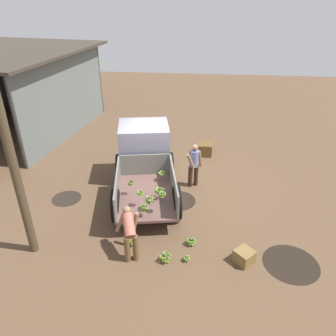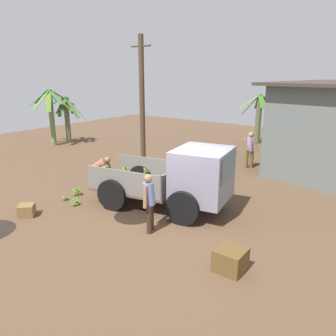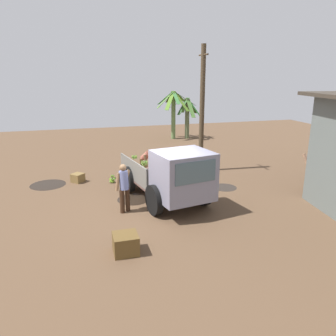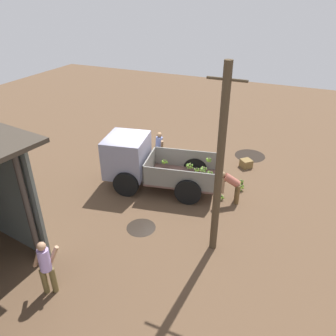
# 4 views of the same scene
# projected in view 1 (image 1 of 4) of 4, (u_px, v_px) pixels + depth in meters

# --- Properties ---
(ground) EXTENTS (36.00, 36.00, 0.00)m
(ground) POSITION_uv_depth(u_px,v_px,m) (160.00, 183.00, 11.91)
(ground) COLOR brown
(mud_patch_0) EXTENTS (1.19, 1.19, 0.01)m
(mud_patch_0) POSITION_uv_depth(u_px,v_px,m) (178.00, 200.00, 10.91)
(mud_patch_0) COLOR black
(mud_patch_0) RESTS_ON ground
(mud_patch_1) EXTENTS (0.98, 0.98, 0.01)m
(mud_patch_1) POSITION_uv_depth(u_px,v_px,m) (67.00, 198.00, 11.01)
(mud_patch_1) COLOR black
(mud_patch_1) RESTS_ON ground
(mud_patch_2) EXTENTS (1.43, 1.43, 0.01)m
(mud_patch_2) POSITION_uv_depth(u_px,v_px,m) (291.00, 264.00, 8.38)
(mud_patch_2) COLOR black
(mud_patch_2) RESTS_ON ground
(cargo_truck) EXTENTS (4.59, 2.65, 2.04)m
(cargo_truck) POSITION_uv_depth(u_px,v_px,m) (144.00, 155.00, 11.46)
(cargo_truck) COLOR brown
(cargo_truck) RESTS_ON ground
(warehouse_shed) EXTENTS (8.91, 8.23, 3.82)m
(warehouse_shed) POSITION_uv_depth(u_px,v_px,m) (11.00, 71.00, 15.72)
(warehouse_shed) COLOR slate
(warehouse_shed) RESTS_ON ground
(utility_pole) EXTENTS (0.99, 0.22, 5.63)m
(utility_pole) POSITION_uv_depth(u_px,v_px,m) (11.00, 155.00, 7.49)
(utility_pole) COLOR #473826
(utility_pole) RESTS_ON ground
(banana_palm_0) EXTENTS (2.14, 2.79, 2.30)m
(banana_palm_0) POSITION_uv_depth(u_px,v_px,m) (89.00, 71.00, 22.86)
(banana_palm_0) COLOR #4B653D
(banana_palm_0) RESTS_ON ground
(person_foreground_visitor) EXTENTS (0.54, 0.59, 1.62)m
(person_foreground_visitor) POSITION_uv_depth(u_px,v_px,m) (194.00, 163.00, 11.31)
(person_foreground_visitor) COLOR #3A2417
(person_foreground_visitor) RESTS_ON ground
(person_worker_loading) EXTENTS (0.80, 0.73, 1.27)m
(person_worker_loading) POSITION_uv_depth(u_px,v_px,m) (129.00, 231.00, 8.35)
(person_worker_loading) COLOR brown
(person_worker_loading) RESTS_ON ground
(banana_bunch_on_ground_0) EXTENTS (0.29, 0.29, 0.23)m
(banana_bunch_on_ground_0) POSITION_uv_depth(u_px,v_px,m) (191.00, 241.00, 8.96)
(banana_bunch_on_ground_0) COLOR brown
(banana_bunch_on_ground_0) RESTS_ON ground
(banana_bunch_on_ground_1) EXTENTS (0.26, 0.26, 0.21)m
(banana_bunch_on_ground_1) POSITION_uv_depth(u_px,v_px,m) (133.00, 242.00, 8.95)
(banana_bunch_on_ground_1) COLOR brown
(banana_bunch_on_ground_1) RESTS_ON ground
(banana_bunch_on_ground_2) EXTENTS (0.20, 0.19, 0.17)m
(banana_bunch_on_ground_2) POSITION_uv_depth(u_px,v_px,m) (186.00, 258.00, 8.44)
(banana_bunch_on_ground_2) COLOR brown
(banana_bunch_on_ground_2) RESTS_ON ground
(banana_bunch_on_ground_3) EXTENTS (0.33, 0.34, 0.26)m
(banana_bunch_on_ground_3) POSITION_uv_depth(u_px,v_px,m) (165.00, 257.00, 8.40)
(banana_bunch_on_ground_3) COLOR brown
(banana_bunch_on_ground_3) RESTS_ON ground
(wooden_crate_0) EXTENTS (0.62, 0.62, 0.36)m
(wooden_crate_0) POSITION_uv_depth(u_px,v_px,m) (244.00, 256.00, 8.37)
(wooden_crate_0) COLOR brown
(wooden_crate_0) RESTS_ON ground
(wooden_crate_1) EXTENTS (0.63, 0.63, 0.51)m
(wooden_crate_1) POSITION_uv_depth(u_px,v_px,m) (204.00, 149.00, 13.86)
(wooden_crate_1) COLOR brown
(wooden_crate_1) RESTS_ON ground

